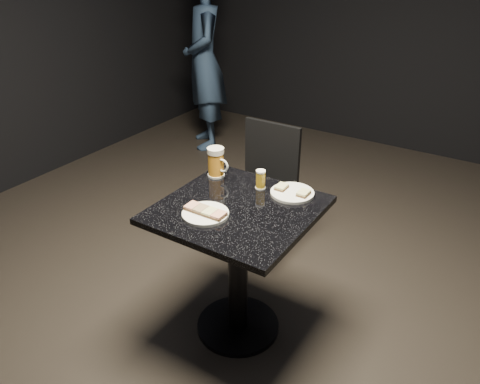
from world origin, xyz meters
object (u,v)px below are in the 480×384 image
object	(u,v)px
table	(238,250)
beer_tumbler	(261,179)
plate_large	(205,214)
plate_small	(292,193)
beer_mug	(216,162)
chair	(263,182)
patron	(204,62)

from	to	relation	value
table	beer_tumbler	world-z (taller)	beer_tumbler
plate_large	plate_small	world-z (taller)	same
table	beer_tumbler	bearing A→B (deg)	91.81
beer_mug	chair	size ratio (longest dim) A/B	0.18
beer_mug	table	bearing A→B (deg)	-38.28
plate_large	patron	distance (m)	2.70
patron	plate_small	bearing A→B (deg)	2.28
plate_small	chair	size ratio (longest dim) A/B	0.25
plate_large	table	bearing A→B (deg)	60.00
plate_small	table	size ratio (longest dim) A/B	0.29
table	chair	size ratio (longest dim) A/B	0.87
patron	table	distance (m)	2.65
beer_tumbler	chair	bearing A→B (deg)	118.56
plate_small	beer_tumbler	world-z (taller)	beer_tumbler
patron	table	bearing A→B (deg)	-4.01
beer_tumbler	plate_large	bearing A→B (deg)	-101.68
table	chair	xyz separation A→B (m)	(-0.27, 0.71, -0.01)
beer_mug	beer_tumbler	xyz separation A→B (m)	(0.27, 0.01, -0.03)
plate_small	table	distance (m)	0.39
patron	beer_mug	bearing A→B (deg)	-5.80
beer_tumbler	chair	world-z (taller)	chair
plate_small	patron	size ratio (longest dim) A/B	0.13
table	beer_tumbler	xyz separation A→B (m)	(-0.01, 0.22, 0.29)
plate_large	chair	xyz separation A→B (m)	(-0.19, 0.85, -0.26)
patron	chair	distance (m)	1.96
plate_small	beer_tumbler	size ratio (longest dim) A/B	2.19
patron	beer_mug	size ratio (longest dim) A/B	10.63
table	plate_large	bearing A→B (deg)	-120.00
beer_mug	beer_tumbler	world-z (taller)	beer_mug
plate_small	chair	bearing A→B (deg)	132.99
beer_mug	chair	xyz separation A→B (m)	(-0.00, 0.50, -0.33)
plate_large	table	world-z (taller)	plate_large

